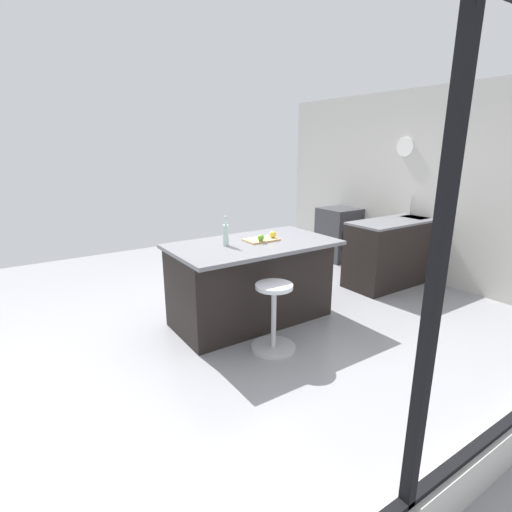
# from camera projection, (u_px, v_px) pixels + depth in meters

# --- Properties ---
(ground_plane) EXTENTS (7.62, 7.62, 0.00)m
(ground_plane) POSITION_uv_depth(u_px,v_px,m) (252.00, 316.00, 4.60)
(ground_plane) COLOR gray
(interior_partition_left) EXTENTS (0.15, 5.43, 2.72)m
(interior_partition_left) POSITION_uv_depth(u_px,v_px,m) (417.00, 185.00, 5.80)
(interior_partition_left) COLOR beige
(interior_partition_left) RESTS_ON ground_plane
(sink_cabinet) EXTENTS (1.98, 0.60, 1.21)m
(sink_cabinet) POSITION_uv_depth(u_px,v_px,m) (405.00, 249.00, 5.74)
(sink_cabinet) COLOR black
(sink_cabinet) RESTS_ON ground_plane
(oven_range) EXTENTS (0.60, 0.61, 0.90)m
(oven_range) POSITION_uv_depth(u_px,v_px,m) (339.00, 234.00, 6.81)
(oven_range) COLOR #38383D
(oven_range) RESTS_ON ground_plane
(kitchen_island) EXTENTS (1.79, 1.01, 0.92)m
(kitchen_island) POSITION_uv_depth(u_px,v_px,m) (251.00, 281.00, 4.38)
(kitchen_island) COLOR black
(kitchen_island) RESTS_ON ground_plane
(stool_by_window) EXTENTS (0.44, 0.44, 0.67)m
(stool_by_window) POSITION_uv_depth(u_px,v_px,m) (274.00, 319.00, 3.78)
(stool_by_window) COLOR #B7B7BC
(stool_by_window) RESTS_ON ground_plane
(cutting_board) EXTENTS (0.36, 0.24, 0.02)m
(cutting_board) POSITION_uv_depth(u_px,v_px,m) (261.00, 240.00, 4.31)
(cutting_board) COLOR tan
(cutting_board) RESTS_ON kitchen_island
(apple_green) EXTENTS (0.07, 0.07, 0.07)m
(apple_green) POSITION_uv_depth(u_px,v_px,m) (261.00, 238.00, 4.20)
(apple_green) COLOR #609E2D
(apple_green) RESTS_ON cutting_board
(apple_yellow) EXTENTS (0.08, 0.08, 0.08)m
(apple_yellow) POSITION_uv_depth(u_px,v_px,m) (272.00, 234.00, 4.35)
(apple_yellow) COLOR gold
(apple_yellow) RESTS_ON cutting_board
(water_bottle) EXTENTS (0.06, 0.06, 0.31)m
(water_bottle) POSITION_uv_depth(u_px,v_px,m) (226.00, 234.00, 4.06)
(water_bottle) COLOR silver
(water_bottle) RESTS_ON kitchen_island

